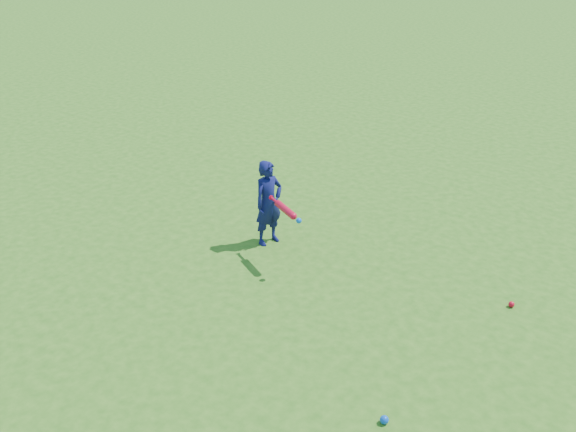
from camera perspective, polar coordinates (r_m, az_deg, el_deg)
The scene contains 5 objects.
ground at distance 7.67m, azimuth -2.49°, elevation -3.58°, with size 80.00×80.00×0.00m, color #2D6217.
child at distance 7.72m, azimuth -1.74°, elevation 1.16°, with size 0.39×0.26×1.07m, color #11134F.
ground_ball_red at distance 7.15m, azimuth 19.24°, elevation -7.42°, with size 0.06×0.06×0.06m, color red.
ground_ball_blue at distance 5.53m, azimuth 8.56°, elevation -17.48°, with size 0.07×0.07×0.07m, color blue.
bat_swing at distance 7.20m, azimuth -0.11°, elevation 0.48°, with size 0.66×0.35×0.08m.
Camera 1 is at (4.18, -5.13, 3.86)m, focal length 40.00 mm.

